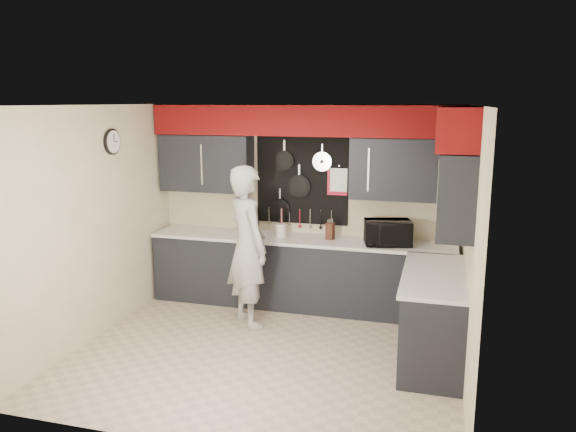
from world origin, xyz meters
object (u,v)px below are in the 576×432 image
(microwave, at_px, (388,233))
(knife_block, at_px, (330,231))
(coffee_maker, at_px, (250,220))
(utensil_crock, at_px, (281,230))
(person, at_px, (248,247))

(microwave, xyz_separation_m, knife_block, (-0.73, 0.09, -0.05))
(knife_block, bearing_deg, coffee_maker, -170.41)
(microwave, xyz_separation_m, utensil_crock, (-1.37, 0.06, -0.07))
(utensil_crock, xyz_separation_m, coffee_maker, (-0.44, 0.07, 0.10))
(knife_block, distance_m, utensil_crock, 0.65)
(knife_block, bearing_deg, utensil_crock, -166.06)
(utensil_crock, height_order, coffee_maker, coffee_maker)
(microwave, bearing_deg, person, -171.09)
(microwave, bearing_deg, coffee_maker, 161.46)
(utensil_crock, bearing_deg, knife_block, 2.19)
(microwave, relative_size, utensil_crock, 3.24)
(microwave, relative_size, coffee_maker, 1.57)
(utensil_crock, distance_m, person, 0.76)
(knife_block, xyz_separation_m, coffee_maker, (-1.08, 0.04, 0.08))
(coffee_maker, distance_m, person, 0.85)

